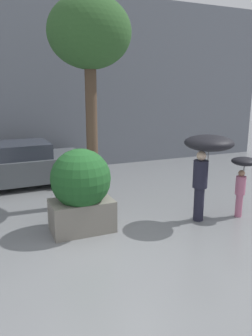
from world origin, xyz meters
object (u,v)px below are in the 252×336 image
planter_box (81,189)px  person_child (243,173)px  street_tree (90,37)px  person_adult (207,153)px  parked_car_near (19,165)px

planter_box → person_child: size_ratio=1.25×
person_child → street_tree: 4.56m
person_adult → parked_car_near: 5.68m
parked_car_near → person_child: bearing=-138.2°
person_child → parked_car_near: (-4.34, 4.54, -0.41)m
person_adult → person_child: 1.09m
person_adult → street_tree: size_ratio=0.39×
person_adult → parked_car_near: (-3.38, 4.47, -0.92)m
planter_box → person_adult: 2.70m
planter_box → street_tree: size_ratio=0.35×
planter_box → person_child: 3.58m
parked_car_near → planter_box: bearing=-170.1°
planter_box → parked_car_near: 4.00m
person_adult → street_tree: bearing=-176.8°
planter_box → person_child: planter_box is taller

